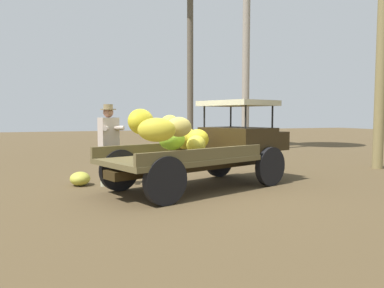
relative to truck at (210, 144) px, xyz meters
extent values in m
plane|color=brown|center=(-0.27, -0.04, -0.91)|extent=(60.00, 60.00, 0.00)
cube|color=#2F220F|center=(-0.38, -0.14, -0.44)|extent=(3.91, 1.78, 0.16)
cylinder|color=black|center=(0.71, 1.11, -0.49)|extent=(0.84, 0.42, 0.85)
cylinder|color=black|center=(1.26, -0.40, -0.49)|extent=(0.84, 0.42, 0.85)
cylinder|color=black|center=(-1.92, 0.15, -0.49)|extent=(0.84, 0.42, 0.85)
cylinder|color=black|center=(-1.37, -1.35, -0.49)|extent=(0.84, 0.42, 0.85)
cube|color=brown|center=(-0.80, -0.29, -0.26)|extent=(3.41, 2.64, 0.10)
cube|color=brown|center=(-1.07, 0.46, -0.10)|extent=(2.85, 1.10, 0.22)
cube|color=brown|center=(-0.53, -1.04, -0.10)|extent=(2.85, 1.10, 0.22)
cube|color=#2F220F|center=(0.80, 0.29, 0.06)|extent=(1.55, 1.80, 0.55)
cube|color=#2F220F|center=(1.65, 0.59, 0.01)|extent=(1.02, 1.24, 0.44)
cylinder|color=black|center=(0.99, 1.04, 0.61)|extent=(0.04, 0.04, 0.55)
cylinder|color=black|center=(1.43, -0.17, 0.61)|extent=(0.04, 0.04, 0.55)
cylinder|color=black|center=(0.17, 0.74, 0.61)|extent=(0.04, 0.04, 0.55)
cylinder|color=black|center=(0.61, -0.47, 0.61)|extent=(0.04, 0.04, 0.55)
cube|color=#BCB693|center=(0.80, 0.29, 0.89)|extent=(1.67, 1.84, 0.12)
ellipsoid|color=#C9B351|center=(-0.99, -0.91, 0.41)|extent=(0.51, 0.45, 0.43)
ellipsoid|color=gold|center=(-0.25, 0.07, 0.11)|extent=(0.60, 0.62, 0.51)
ellipsoid|color=#87BE2C|center=(-0.86, -0.04, 0.13)|extent=(0.73, 0.68, 0.45)
ellipsoid|color=gold|center=(-0.91, -0.05, 0.38)|extent=(0.73, 0.73, 0.56)
ellipsoid|color=gold|center=(-1.46, -1.13, 0.37)|extent=(0.78, 0.65, 0.45)
ellipsoid|color=yellow|center=(-0.54, -0.60, 0.05)|extent=(0.65, 0.71, 0.42)
ellipsoid|color=gold|center=(-0.40, 0.43, 0.11)|extent=(0.52, 0.42, 0.52)
ellipsoid|color=gold|center=(-1.61, -0.55, 0.50)|extent=(0.80, 0.81, 0.57)
cylinder|color=#B5B999|center=(-1.92, 0.85, -0.49)|extent=(0.15, 0.15, 0.84)
cylinder|color=#B5B999|center=(-2.16, 0.76, -0.49)|extent=(0.15, 0.15, 0.84)
cube|color=#C1AFA2|center=(-2.04, 0.81, 0.25)|extent=(0.46, 0.37, 0.64)
cylinder|color=#C1AFA2|center=(-1.91, 0.75, 0.34)|extent=(0.40, 0.29, 0.10)
cylinder|color=#C1AFA2|center=(-2.09, 0.68, 0.34)|extent=(0.21, 0.41, 0.10)
sphere|color=#A06E56|center=(-2.04, 0.81, 0.68)|extent=(0.22, 0.22, 0.22)
cylinder|color=#8E7B55|center=(-2.04, 0.81, 0.75)|extent=(0.34, 0.34, 0.02)
cylinder|color=#8E7B55|center=(-2.04, 0.81, 0.81)|extent=(0.20, 0.20, 0.10)
ellipsoid|color=gold|center=(-2.64, 1.03, -0.76)|extent=(0.45, 0.55, 0.31)
cylinder|color=gray|center=(4.46, 6.85, 3.94)|extent=(0.31, 0.31, 9.72)
cylinder|color=brown|center=(2.68, 8.84, 3.15)|extent=(0.28, 0.28, 8.12)
camera|label=1|loc=(-3.08, -7.46, 0.62)|focal=35.21mm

